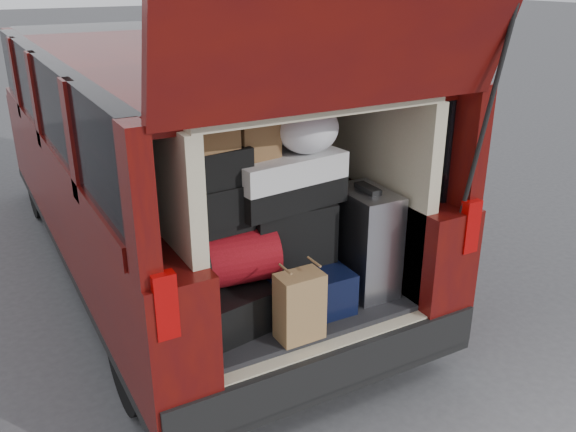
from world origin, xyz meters
name	(u,v)px	position (x,y,z in m)	size (l,w,h in m)	color
ground	(301,395)	(0.00, 0.00, 0.00)	(80.00, 80.00, 0.00)	#3C3C3F
minivan	(181,164)	(0.00, 1.86, 0.91)	(1.90, 5.35, 2.77)	black
load_floor	(278,332)	(0.00, 0.28, 0.28)	(1.24, 1.05, 0.55)	black
black_hardshell	(221,300)	(-0.41, 0.18, 0.66)	(0.41, 0.56, 0.22)	black
navy_hardshell	(298,283)	(0.05, 0.12, 0.67)	(0.45, 0.55, 0.24)	black
silver_roller	(365,241)	(0.47, 0.08, 0.86)	(0.26, 0.41, 0.61)	silver
kraft_bag	(300,306)	(-0.13, -0.19, 0.73)	(0.24, 0.15, 0.36)	olive
red_duffel	(233,257)	(-0.34, 0.14, 0.92)	(0.45, 0.30, 0.30)	maroon
black_soft_case	(289,233)	(0.02, 0.19, 0.96)	(0.47, 0.28, 0.34)	black
backpack	(219,190)	(-0.39, 0.17, 1.29)	(0.31, 0.19, 0.44)	black
twotone_duffel	(284,180)	(0.00, 0.21, 1.27)	(0.63, 0.33, 0.28)	silver
grocery_sack_lower	(212,129)	(-0.41, 0.18, 1.61)	(0.22, 0.18, 0.20)	brown
grocery_sack_upper	(253,135)	(-0.16, 0.24, 1.53)	(0.23, 0.19, 0.23)	brown
plastic_bag_center	(308,128)	(0.12, 0.17, 1.55)	(0.34, 0.31, 0.27)	white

